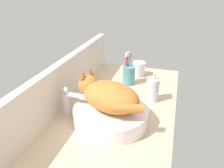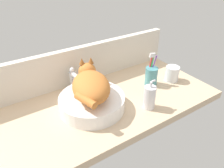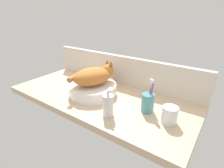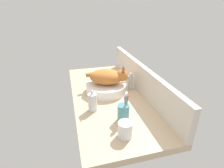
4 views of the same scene
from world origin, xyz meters
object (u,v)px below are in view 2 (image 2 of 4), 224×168
soap_dispenser (150,97)px  toothbrush_cup (151,75)px  sink_basin (92,103)px  water_glass (172,74)px  cat (90,85)px  faucet (74,79)px

soap_dispenser → toothbrush_cup: toothbrush_cup is taller
sink_basin → soap_dispenser: soap_dispenser is taller
toothbrush_cup → water_glass: toothbrush_cup is taller
sink_basin → water_glass: (51.44, -2.16, 0.51)cm
toothbrush_cup → water_glass: size_ratio=2.14×
soap_dispenser → toothbrush_cup: 21.89cm
cat → faucet: (-0.69, 17.57, -5.33)cm
faucet → water_glass: (51.73, -21.04, -3.35)cm
cat → faucet: 18.37cm
soap_dispenser → water_glass: (28.32, 12.18, -2.00)cm
cat → water_glass: 51.90cm
faucet → cat: bearing=-87.8°
faucet → water_glass: size_ratio=1.56×
cat → toothbrush_cup: size_ratio=1.61×
faucet → soap_dispenser: 40.66cm
sink_basin → cat: size_ratio=1.03×
cat → water_glass: bearing=-3.9°
cat → toothbrush_cup: bearing=0.1°
cat → toothbrush_cup: 38.56cm
toothbrush_cup → soap_dispenser: bearing=-134.0°
sink_basin → faucet: (-0.29, 18.88, 3.87)cm
faucet → soap_dispenser: size_ratio=0.91×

